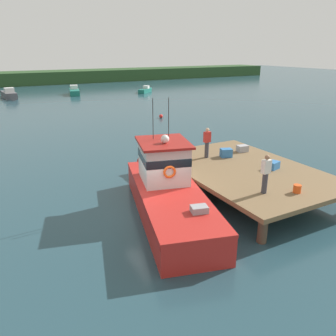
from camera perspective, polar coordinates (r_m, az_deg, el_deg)
ground_plane at (r=15.09m, az=-1.63°, el=-7.23°), size 200.00×200.00×0.00m
dock at (r=17.19m, az=12.74°, el=-0.40°), size 6.00×9.00×1.20m
main_fishing_boat at (r=14.70m, az=-0.20°, el=-3.64°), size 4.55×9.93×4.80m
crate_single_by_cleat at (r=17.33m, az=17.27°, el=0.46°), size 0.69×0.58×0.38m
crate_stack_near_edge at (r=19.82m, az=12.41°, el=3.23°), size 0.65×0.52×0.36m
crate_stack_mid_dock at (r=18.65m, az=9.76°, el=2.54°), size 0.71×0.61×0.46m
crate_single_far at (r=17.79m, az=2.71°, el=1.82°), size 0.69×0.58×0.37m
bait_bucket at (r=14.82m, az=20.92°, el=-3.28°), size 0.32×0.32×0.34m
deckhand_by_the_boat at (r=18.23m, az=6.59°, el=4.36°), size 0.36×0.22×1.63m
deckhand_further_back at (r=14.12m, az=16.12°, el=-0.85°), size 0.36×0.22×1.63m
moored_boat_far_left at (r=56.36m, az=-3.80°, el=12.95°), size 3.58×3.46×1.06m
moored_boat_outer_mooring at (r=55.64m, az=-15.49°, el=12.34°), size 2.25×5.56×1.39m
moored_boat_far_right at (r=54.40m, az=-25.15°, el=11.12°), size 1.88×6.04×1.52m
mooring_buoy_outer at (r=35.13m, az=-1.19°, el=8.71°), size 0.39×0.39×0.39m
far_shoreline at (r=74.48m, az=-24.55°, el=13.54°), size 120.00×8.00×2.40m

